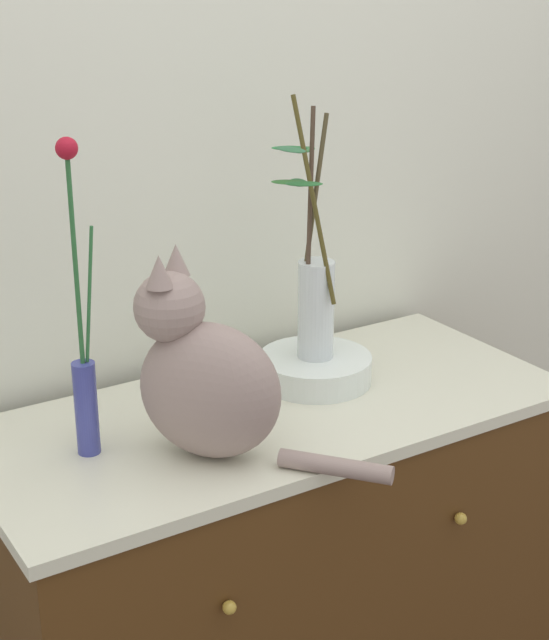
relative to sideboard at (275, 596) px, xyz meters
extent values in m
cube|color=silver|center=(0.00, 0.33, 0.86)|extent=(4.40, 0.08, 2.60)
cube|color=#4A2C12|center=(0.00, 0.00, -0.01)|extent=(1.13, 0.51, 0.85)
cube|color=beige|center=(0.00, 0.00, 0.42)|extent=(1.15, 0.52, 0.02)
sphere|color=#B79338|center=(-0.25, -0.27, 0.24)|extent=(0.02, 0.02, 0.02)
sphere|color=#B79338|center=(0.25, -0.27, 0.24)|extent=(0.02, 0.02, 0.02)
ellipsoid|color=gray|center=(-0.19, -0.10, 0.56)|extent=(0.28, 0.29, 0.24)
sphere|color=gray|center=(-0.24, -0.05, 0.70)|extent=(0.12, 0.12, 0.12)
cone|color=gray|center=(-0.26, -0.07, 0.77)|extent=(0.05, 0.05, 0.05)
cone|color=gray|center=(-0.21, -0.03, 0.77)|extent=(0.05, 0.05, 0.05)
cylinder|color=gray|center=(-0.05, -0.27, 0.45)|extent=(0.15, 0.17, 0.03)
cylinder|color=#3A4094|center=(-0.37, 0.02, 0.52)|extent=(0.04, 0.04, 0.17)
cylinder|color=#296032|center=(-0.37, 0.02, 0.78)|extent=(0.01, 0.01, 0.35)
sphere|color=#A41224|center=(-0.37, 0.02, 0.97)|extent=(0.04, 0.04, 0.04)
cylinder|color=#2B6636|center=(-0.35, 0.02, 0.72)|extent=(0.03, 0.01, 0.23)
cylinder|color=white|center=(0.14, 0.06, 0.46)|extent=(0.23, 0.23, 0.05)
cylinder|color=silver|center=(0.14, 0.06, 0.59)|extent=(0.07, 0.07, 0.20)
cylinder|color=#483F27|center=(0.14, 0.08, 0.79)|extent=(0.06, 0.01, 0.36)
ellipsoid|color=#246031|center=(0.13, 0.13, 0.84)|extent=(0.06, 0.08, 0.01)
ellipsoid|color=#316836|center=(0.15, 0.13, 0.90)|extent=(0.08, 0.07, 0.01)
cylinder|color=#453428|center=(0.13, 0.07, 0.80)|extent=(0.05, 0.05, 0.38)
ellipsoid|color=#2D642B|center=(0.10, 0.11, 0.84)|extent=(0.08, 0.07, 0.01)
ellipsoid|color=#216834|center=(0.11, 0.12, 0.91)|extent=(0.08, 0.07, 0.01)
cylinder|color=#49401B|center=(0.12, 0.06, 0.81)|extent=(0.05, 0.10, 0.40)
ellipsoid|color=#235D2C|center=(0.08, 0.02, 0.86)|extent=(0.08, 0.07, 0.01)
ellipsoid|color=#2A5E3B|center=(0.04, 0.01, 0.93)|extent=(0.05, 0.07, 0.01)
camera|label=1|loc=(-0.90, -1.44, 1.25)|focal=54.67mm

